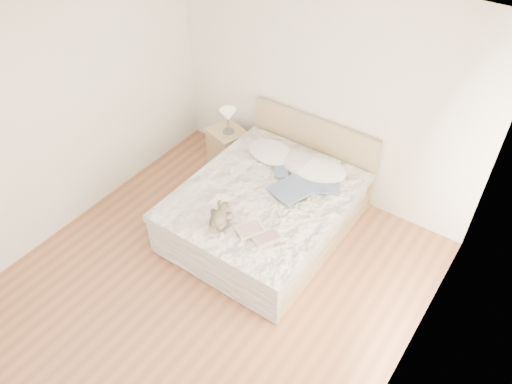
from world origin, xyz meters
TOP-DOWN VIEW (x-y plane):
  - floor at (0.00, 0.00)m, footprint 4.00×4.50m
  - ceiling at (0.00, 0.00)m, footprint 4.00×4.50m
  - wall_back at (0.00, 2.25)m, footprint 4.00×0.02m
  - wall_left at (-2.00, 0.00)m, footprint 0.02×4.50m
  - wall_right at (2.00, 0.00)m, footprint 0.02×4.50m
  - window at (1.99, 0.30)m, footprint 0.02×1.30m
  - bed at (0.00, 1.19)m, footprint 1.72×2.14m
  - nightstand at (-1.12, 1.87)m, footprint 0.54×0.51m
  - table_lamp at (-1.08, 1.86)m, footprint 0.26×0.26m
  - pillow_left at (-0.33, 1.73)m, footprint 0.65×0.48m
  - pillow_middle at (0.10, 1.75)m, footprint 0.64×0.49m
  - pillow_right at (0.32, 1.76)m, footprint 0.74×0.62m
  - blouse at (0.25, 1.36)m, footprint 0.76×0.78m
  - photo_book at (-0.47, 1.76)m, footprint 0.32×0.23m
  - childrens_book at (0.32, 0.54)m, footprint 0.49×0.44m
  - teddy_bear at (-0.10, 0.42)m, footprint 0.32×0.37m

SIDE VIEW (x-z plane):
  - floor at x=0.00m, z-range 0.00..0.00m
  - nightstand at x=-1.12m, z-range 0.00..0.56m
  - bed at x=0.00m, z-range -0.19..0.81m
  - blouse at x=0.25m, z-range 0.62..0.64m
  - photo_book at x=-0.47m, z-range 0.62..0.64m
  - childrens_book at x=0.32m, z-range 0.62..0.64m
  - pillow_left at x=-0.33m, z-range 0.55..0.73m
  - pillow_middle at x=0.10m, z-range 0.55..0.73m
  - pillow_right at x=0.32m, z-range 0.54..0.74m
  - teddy_bear at x=-0.10m, z-range 0.57..0.73m
  - table_lamp at x=-1.08m, z-range 0.63..0.97m
  - wall_back at x=0.00m, z-range 0.00..2.70m
  - wall_left at x=-2.00m, z-range 0.00..2.70m
  - wall_right at x=2.00m, z-range 0.00..2.70m
  - window at x=1.99m, z-range 0.90..2.00m
  - ceiling at x=0.00m, z-range 2.70..2.70m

